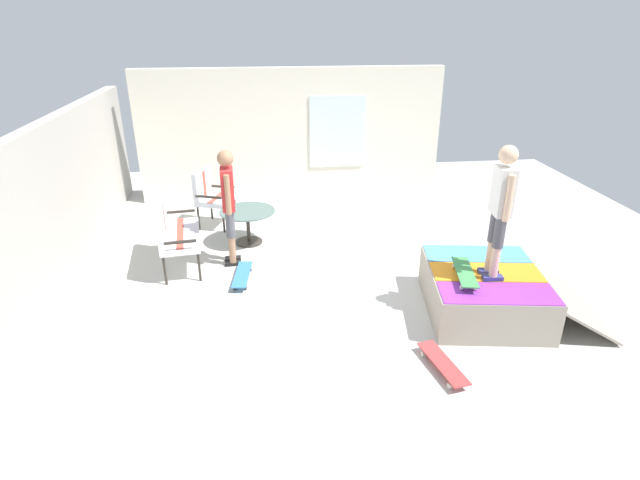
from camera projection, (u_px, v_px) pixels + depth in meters
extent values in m
cube|color=beige|center=(346.00, 284.00, 7.30)|extent=(12.00, 12.00, 0.10)
cube|color=#ADA89E|center=(34.00, 222.00, 6.41)|extent=(9.00, 0.20, 2.19)
cube|color=silver|center=(292.00, 135.00, 10.15)|extent=(0.20, 6.00, 2.58)
cube|color=silver|center=(337.00, 132.00, 10.12)|extent=(0.03, 1.10, 1.40)
cube|color=gray|center=(483.00, 291.00, 6.47)|extent=(1.78, 1.60, 0.54)
cube|color=purple|center=(498.00, 293.00, 5.87)|extent=(0.71, 1.40, 0.01)
cube|color=orange|center=(486.00, 272.00, 6.36)|extent=(0.71, 1.40, 0.01)
cube|color=#4C99D8|center=(476.00, 254.00, 6.84)|extent=(0.71, 1.40, 0.01)
cylinder|color=#B2B2B7|center=(432.00, 273.00, 6.39)|extent=(1.52, 0.28, 0.05)
cube|color=gray|center=(565.00, 295.00, 6.45)|extent=(1.65, 1.00, 0.45)
cylinder|color=#2D2823|center=(199.00, 267.00, 7.21)|extent=(0.04, 0.04, 0.44)
cylinder|color=#2D2823|center=(197.00, 235.00, 8.25)|extent=(0.04, 0.04, 0.44)
cylinder|color=#2D2823|center=(165.00, 271.00, 7.11)|extent=(0.04, 0.04, 0.44)
cylinder|color=#2D2823|center=(167.00, 238.00, 8.14)|extent=(0.04, 0.04, 0.44)
cube|color=silver|center=(180.00, 236.00, 7.57)|extent=(1.31, 0.70, 0.08)
cube|color=#B74738|center=(180.00, 233.00, 7.55)|extent=(1.21, 0.25, 0.00)
cube|color=silver|center=(162.00, 219.00, 7.40)|extent=(1.25, 0.23, 0.50)
cube|color=#B74738|center=(162.00, 219.00, 7.40)|extent=(0.11, 0.10, 0.46)
cube|color=#2D2823|center=(179.00, 242.00, 6.97)|extent=(0.10, 0.47, 0.04)
cube|color=#2D2823|center=(180.00, 212.00, 8.04)|extent=(0.10, 0.47, 0.04)
cylinder|color=#2D2823|center=(224.00, 220.00, 8.83)|extent=(0.04, 0.04, 0.44)
cylinder|color=#2D2823|center=(235.00, 210.00, 9.31)|extent=(0.04, 0.04, 0.44)
cylinder|color=#2D2823|center=(199.00, 218.00, 8.92)|extent=(0.04, 0.04, 0.44)
cylinder|color=#2D2823|center=(211.00, 208.00, 9.41)|extent=(0.04, 0.04, 0.44)
cube|color=silver|center=(216.00, 200.00, 9.01)|extent=(0.77, 0.73, 0.08)
cube|color=#B74738|center=(216.00, 198.00, 8.99)|extent=(0.58, 0.29, 0.00)
cube|color=silver|center=(202.00, 184.00, 8.94)|extent=(0.61, 0.29, 0.50)
cube|color=#B74738|center=(202.00, 184.00, 8.94)|extent=(0.12, 0.11, 0.46)
cube|color=#2D2823|center=(208.00, 197.00, 8.69)|extent=(0.20, 0.46, 0.04)
cube|color=#2D2823|center=(222.00, 187.00, 9.20)|extent=(0.20, 0.46, 0.04)
cylinder|color=#2D2823|center=(248.00, 227.00, 8.40)|extent=(0.06, 0.06, 0.55)
cylinder|color=#2D2823|center=(249.00, 242.00, 8.51)|extent=(0.44, 0.44, 0.03)
cylinder|color=#4C6660|center=(247.00, 211.00, 8.28)|extent=(0.90, 0.90, 0.02)
cube|color=black|center=(233.00, 263.00, 7.75)|extent=(0.12, 0.25, 0.05)
cylinder|color=#9E7051|center=(232.00, 250.00, 7.65)|extent=(0.10, 0.10, 0.41)
cylinder|color=#4C4C51|center=(230.00, 224.00, 7.48)|extent=(0.13, 0.13, 0.41)
cube|color=black|center=(233.00, 259.00, 7.90)|extent=(0.12, 0.25, 0.05)
cylinder|color=#9E7051|center=(232.00, 245.00, 7.81)|extent=(0.10, 0.10, 0.41)
cylinder|color=#4C4C51|center=(230.00, 220.00, 7.64)|extent=(0.13, 0.13, 0.41)
cube|color=red|center=(228.00, 189.00, 7.35)|extent=(0.33, 0.20, 0.61)
sphere|color=#9E7051|center=(225.00, 158.00, 7.17)|extent=(0.23, 0.23, 0.23)
cylinder|color=#9E7051|center=(228.00, 195.00, 7.18)|extent=(0.08, 0.08, 0.58)
cylinder|color=#9E7051|center=(228.00, 186.00, 7.54)|extent=(0.08, 0.08, 0.58)
cube|color=navy|center=(492.00, 278.00, 6.16)|extent=(0.13, 0.25, 0.05)
cylinder|color=beige|center=(495.00, 262.00, 6.07)|extent=(0.10, 0.10, 0.38)
cylinder|color=#4C4C51|center=(500.00, 232.00, 5.91)|extent=(0.13, 0.13, 0.38)
cube|color=navy|center=(488.00, 271.00, 6.31)|extent=(0.13, 0.25, 0.05)
cylinder|color=beige|center=(490.00, 255.00, 6.23)|extent=(0.10, 0.10, 0.38)
cylinder|color=#4C4C51|center=(495.00, 227.00, 6.07)|extent=(0.13, 0.13, 0.38)
cube|color=silver|center=(503.00, 191.00, 5.80)|extent=(0.34, 0.21, 0.57)
sphere|color=beige|center=(509.00, 155.00, 5.63)|extent=(0.22, 0.22, 0.22)
cylinder|color=beige|center=(509.00, 198.00, 5.62)|extent=(0.08, 0.08, 0.54)
cylinder|color=beige|center=(497.00, 187.00, 5.99)|extent=(0.08, 0.08, 0.54)
cube|color=#3372B2|center=(242.00, 274.00, 7.28)|extent=(0.82, 0.29, 0.02)
cylinder|color=#333333|center=(250.00, 269.00, 7.56)|extent=(0.06, 0.04, 0.06)
cylinder|color=#333333|center=(240.00, 269.00, 7.56)|extent=(0.06, 0.04, 0.06)
cylinder|color=#333333|center=(246.00, 288.00, 7.05)|extent=(0.06, 0.04, 0.06)
cylinder|color=#333333|center=(234.00, 288.00, 7.05)|extent=(0.06, 0.04, 0.06)
cube|color=#B23838|center=(443.00, 363.00, 5.44)|extent=(0.82, 0.35, 0.02)
cylinder|color=silver|center=(436.00, 351.00, 5.73)|extent=(0.06, 0.04, 0.06)
cylinder|color=silver|center=(423.00, 354.00, 5.68)|extent=(0.06, 0.04, 0.06)
cylinder|color=silver|center=(463.00, 383.00, 5.24)|extent=(0.06, 0.04, 0.06)
cylinder|color=silver|center=(449.00, 386.00, 5.20)|extent=(0.06, 0.04, 0.06)
cube|color=#3F8C4C|center=(465.00, 272.00, 6.15)|extent=(0.82, 0.35, 0.01)
cylinder|color=silver|center=(467.00, 266.00, 6.43)|extent=(0.06, 0.04, 0.06)
cylinder|color=silver|center=(454.00, 266.00, 6.44)|extent=(0.06, 0.04, 0.06)
cylinder|color=silver|center=(475.00, 288.00, 5.92)|extent=(0.06, 0.04, 0.06)
cylinder|color=silver|center=(461.00, 287.00, 5.93)|extent=(0.06, 0.04, 0.06)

